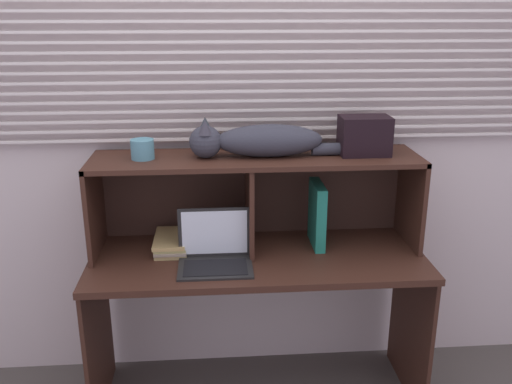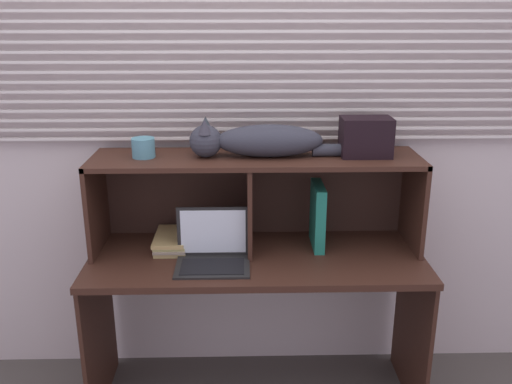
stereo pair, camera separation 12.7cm
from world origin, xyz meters
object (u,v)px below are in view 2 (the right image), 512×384
object	(u,v)px
laptop	(213,252)
book_stack	(172,241)
cat	(260,141)
small_basket	(143,148)
binder_upright	(318,216)
storage_box	(366,137)

from	to	relation	value
laptop	book_stack	world-z (taller)	laptop
cat	small_basket	world-z (taller)	cat
binder_upright	book_stack	xyz separation A→B (m)	(-0.67, 0.00, -0.12)
small_basket	laptop	bearing A→B (deg)	-31.08
cat	binder_upright	size ratio (longest dim) A/B	2.82
laptop	book_stack	distance (m)	0.27
binder_upright	storage_box	distance (m)	0.42
laptop	small_basket	size ratio (longest dim) A/B	3.15
storage_box	binder_upright	bearing A→B (deg)	180.00
binder_upright	small_basket	size ratio (longest dim) A/B	2.96
small_basket	storage_box	distance (m)	0.98
small_basket	storage_box	bearing A→B (deg)	0.00
binder_upright	storage_box	world-z (taller)	storage_box
small_basket	storage_box	size ratio (longest dim) A/B	0.46
book_stack	storage_box	bearing A→B (deg)	-0.02
cat	laptop	bearing A→B (deg)	-138.64
laptop	storage_box	xyz separation A→B (m)	(0.67, 0.18, 0.46)
binder_upright	small_basket	distance (m)	0.84
binder_upright	storage_box	bearing A→B (deg)	0.00
book_stack	cat	bearing A→B (deg)	-0.04
laptop	book_stack	bearing A→B (deg)	137.57
cat	book_stack	bearing A→B (deg)	179.96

